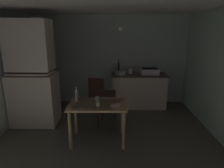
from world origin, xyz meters
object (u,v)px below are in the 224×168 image
at_px(mixing_bowl_counter, 121,73).
at_px(dining_table, 98,109).
at_px(chair_by_counter, 98,95).
at_px(serving_bowl_wide, 116,106).
at_px(teacup_mint, 98,104).
at_px(hand_pump, 119,67).
at_px(sink_basin, 150,71).
at_px(hutch_cabinet, 32,77).
at_px(glass_bottle, 76,96).
at_px(chair_far_side, 107,106).

height_order(mixing_bowl_counter, dining_table, mixing_bowl_counter).
bearing_deg(chair_by_counter, serving_bowl_wide, -72.81).
bearing_deg(chair_by_counter, teacup_mint, -85.09).
height_order(dining_table, serving_bowl_wide, serving_bowl_wide).
bearing_deg(hand_pump, sink_basin, -3.22).
bearing_deg(mixing_bowl_counter, dining_table, -104.38).
distance_m(hand_pump, teacup_mint, 1.99).
bearing_deg(sink_basin, hand_pump, 176.78).
xyz_separation_m(serving_bowl_wide, teacup_mint, (-0.31, 0.03, 0.01)).
bearing_deg(hutch_cabinet, serving_bowl_wide, -26.51).
height_order(hutch_cabinet, serving_bowl_wide, hutch_cabinet).
height_order(mixing_bowl_counter, glass_bottle, glass_bottle).
bearing_deg(dining_table, chair_by_counter, 94.78).
relative_size(dining_table, teacup_mint, 15.71).
bearing_deg(glass_bottle, chair_far_side, 40.95).
bearing_deg(serving_bowl_wide, mixing_bowl_counter, 86.43).
xyz_separation_m(chair_far_side, teacup_mint, (-0.13, -0.68, 0.30)).
bearing_deg(sink_basin, teacup_mint, -122.05).
bearing_deg(chair_far_side, glass_bottle, -139.05).
relative_size(serving_bowl_wide, glass_bottle, 0.65).
relative_size(sink_basin, glass_bottle, 1.67).
distance_m(dining_table, chair_far_side, 0.60).
bearing_deg(serving_bowl_wide, hand_pump, 88.06).
height_order(chair_by_counter, serving_bowl_wide, chair_by_counter).
bearing_deg(hand_pump, chair_by_counter, -130.38).
distance_m(mixing_bowl_counter, serving_bowl_wide, 1.88).
distance_m(hand_pump, serving_bowl_wide, 1.98).
relative_size(sink_basin, hand_pump, 1.13).
relative_size(dining_table, serving_bowl_wide, 5.97).
relative_size(hand_pump, glass_bottle, 1.48).
bearing_deg(teacup_mint, serving_bowl_wide, -5.31).
xyz_separation_m(hutch_cabinet, glass_bottle, (1.02, -0.61, -0.19)).
xyz_separation_m(mixing_bowl_counter, glass_bottle, (-0.83, -1.61, -0.09)).
relative_size(mixing_bowl_counter, chair_far_side, 0.32).
xyz_separation_m(chair_by_counter, teacup_mint, (0.12, -1.35, 0.29)).
height_order(hutch_cabinet, dining_table, hutch_cabinet).
distance_m(sink_basin, teacup_mint, 2.23).
bearing_deg(teacup_mint, dining_table, 96.31).
height_order(dining_table, chair_by_counter, chair_by_counter).
bearing_deg(dining_table, chair_far_side, 76.19).
xyz_separation_m(sink_basin, glass_bottle, (-1.58, -1.66, -0.12)).
distance_m(sink_basin, chair_by_counter, 1.48).
bearing_deg(teacup_mint, hutch_cabinet, 149.58).
distance_m(hand_pump, glass_bottle, 1.88).
bearing_deg(sink_basin, mixing_bowl_counter, -176.20).
relative_size(dining_table, glass_bottle, 3.88).
distance_m(dining_table, teacup_mint, 0.19).
bearing_deg(serving_bowl_wide, glass_bottle, 160.26).
relative_size(hutch_cabinet, teacup_mint, 33.45).
height_order(hand_pump, teacup_mint, hand_pump).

